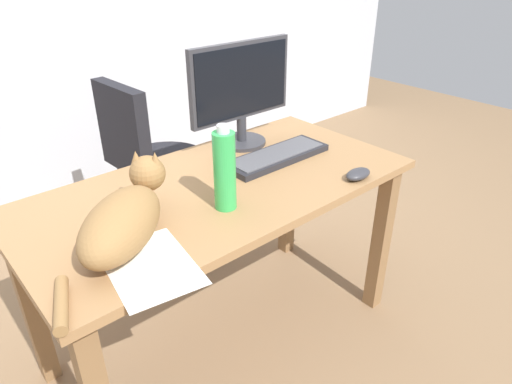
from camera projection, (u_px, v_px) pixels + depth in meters
name	position (u px, v px, depth m)	size (l,w,h in m)	color
ground_plane	(226.00, 335.00, 1.96)	(8.00, 8.00, 0.00)	#846647
desk	(221.00, 211.00, 1.66)	(1.38, 0.69, 0.73)	#9E7247
office_chair	(157.00, 185.00, 2.29)	(0.48, 0.48, 0.94)	black
monitor	(241.00, 90.00, 1.82)	(0.48, 0.20, 0.41)	#333338
keyboard	(276.00, 156.00, 1.78)	(0.44, 0.15, 0.03)	#232328
cat	(124.00, 218.00, 1.25)	(0.49, 0.42, 0.20)	olive
computer_mouse	(358.00, 174.00, 1.63)	(0.11, 0.06, 0.04)	#333338
paper_sheet	(150.00, 266.00, 1.20)	(0.21, 0.30, 0.00)	white
water_bottle	(225.00, 170.00, 1.41)	(0.07, 0.07, 0.28)	green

